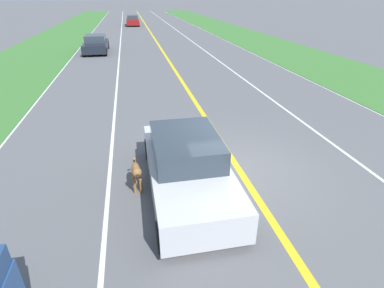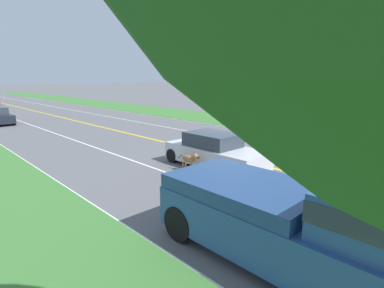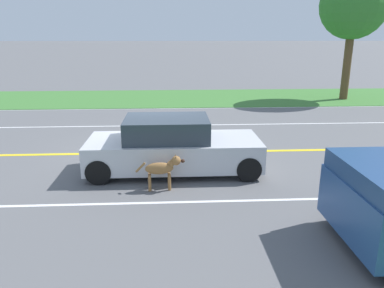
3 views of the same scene
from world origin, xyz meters
The scene contains 10 objects.
ground_plane centered at (0.00, 0.00, 0.00)m, with size 400.00×400.00×0.00m, color #5B5B5E.
centre_divider_line centered at (0.00, 0.00, 0.00)m, with size 0.18×160.00×0.01m, color yellow.
lane_edge_line_right centered at (7.00, 0.00, 0.00)m, with size 0.14×160.00×0.01m, color white.
lane_edge_line_left centered at (-7.00, 0.00, 0.00)m, with size 0.14×160.00×0.01m, color white.
lane_dash_same_dir centered at (3.50, 0.00, 0.00)m, with size 0.10×160.00×0.01m, color white.
lane_dash_oncoming centered at (-3.50, 0.00, 0.00)m, with size 0.10×160.00×0.01m, color white.
grass_verge_left centered at (-10.00, 0.00, 0.01)m, with size 6.00×160.00×0.03m, color #3D7533.
ego_car centered at (1.57, 0.57, 0.65)m, with size 1.82×4.37×1.42m.
dog centered at (2.78, 0.35, 0.51)m, with size 0.26×1.13×0.81m.
pickup_truck centered at (5.49, 6.36, 0.98)m, with size 2.12×5.61×1.92m.
Camera 2 is at (10.51, 8.51, 3.59)m, focal length 28.00 mm.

